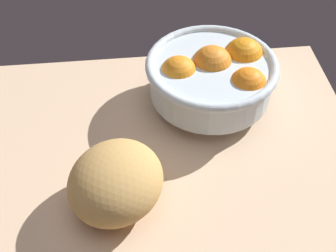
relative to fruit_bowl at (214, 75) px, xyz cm
name	(u,v)px	position (x,y,z in cm)	size (l,w,h in cm)	color
ground_plane	(130,175)	(15.98, 14.57, -7.85)	(79.45, 58.65, 3.00)	beige
fruit_bowl	(214,75)	(0.00, 0.00, 0.00)	(23.27, 23.27, 10.97)	silver
bread_loaf	(116,182)	(18.00, 20.62, -1.56)	(15.14, 13.66, 9.58)	tan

